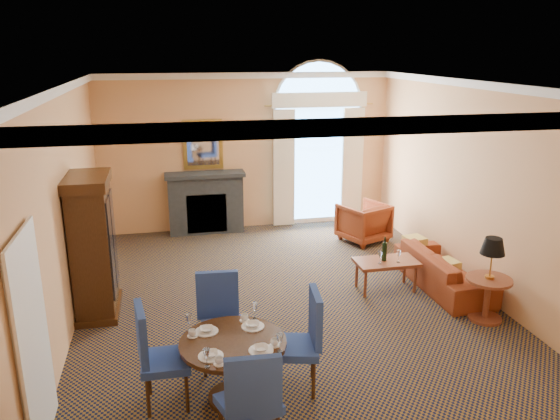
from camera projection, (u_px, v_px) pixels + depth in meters
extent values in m
plane|color=black|center=(287.00, 302.00, 8.18)|extent=(7.50, 7.50, 0.00)
cube|color=#EDAE71|center=(247.00, 152.00, 11.24)|extent=(6.00, 0.04, 3.20)
cube|color=#EDAE71|center=(64.00, 212.00, 7.12)|extent=(0.04, 7.50, 3.20)
cube|color=#EDAE71|center=(479.00, 189.00, 8.32)|extent=(0.04, 7.50, 3.20)
cube|color=silver|center=(288.00, 84.00, 7.27)|extent=(6.00, 7.50, 0.04)
cube|color=white|center=(288.00, 89.00, 7.28)|extent=(6.00, 7.50, 0.12)
cube|color=white|center=(33.00, 344.00, 5.04)|extent=(0.08, 0.90, 2.06)
cube|color=#33393D|center=(206.00, 204.00, 11.15)|extent=(1.50, 0.40, 1.20)
cube|color=#33393D|center=(205.00, 174.00, 10.94)|extent=(1.60, 0.46, 0.08)
cube|color=gold|center=(203.00, 144.00, 10.97)|extent=(0.80, 0.04, 1.00)
cube|color=silver|center=(203.00, 145.00, 10.95)|extent=(0.64, 0.02, 0.84)
cube|color=white|center=(317.00, 166.00, 11.62)|extent=(1.90, 0.04, 2.50)
cube|color=#96CCFB|center=(317.00, 166.00, 11.61)|extent=(1.70, 0.02, 2.30)
cylinder|color=white|center=(318.00, 107.00, 11.26)|extent=(1.90, 0.04, 1.90)
cube|color=#F1E8CC|center=(284.00, 169.00, 11.36)|extent=(0.45, 0.06, 2.45)
cube|color=#F1E8CC|center=(352.00, 166.00, 11.66)|extent=(0.45, 0.06, 2.45)
cube|color=#F1E8CC|center=(320.00, 100.00, 11.11)|extent=(2.00, 0.08, 0.30)
cube|color=#311B0B|center=(94.00, 251.00, 7.64)|extent=(0.51, 0.93, 1.86)
cube|color=#311B0B|center=(86.00, 181.00, 7.36)|extent=(0.58, 1.02, 0.15)
cube|color=#311B0B|center=(100.00, 308.00, 7.89)|extent=(0.58, 1.02, 0.09)
cylinder|color=#311B0B|center=(233.00, 343.00, 5.72)|extent=(1.13, 1.13, 0.05)
cylinder|color=#311B0B|center=(234.00, 373.00, 5.82)|extent=(0.15, 0.15, 0.67)
cylinder|color=#311B0B|center=(234.00, 397.00, 5.91)|extent=(0.57, 0.57, 0.06)
cylinder|color=white|center=(253.00, 326.00, 6.00)|extent=(0.26, 0.26, 0.01)
imported|color=white|center=(253.00, 324.00, 5.99)|extent=(0.15, 0.15, 0.04)
imported|color=white|center=(245.00, 317.00, 6.12)|extent=(0.09, 0.09, 0.07)
cylinder|color=white|center=(207.00, 331.00, 5.90)|extent=(0.26, 0.26, 0.01)
imported|color=white|center=(206.00, 329.00, 5.89)|extent=(0.15, 0.15, 0.04)
imported|color=white|center=(192.00, 333.00, 5.79)|extent=(0.09, 0.09, 0.07)
cylinder|color=white|center=(211.00, 356.00, 5.42)|extent=(0.26, 0.26, 0.01)
imported|color=white|center=(211.00, 354.00, 5.41)|extent=(0.15, 0.15, 0.04)
imported|color=white|center=(219.00, 360.00, 5.28)|extent=(0.09, 0.09, 0.07)
cylinder|color=white|center=(261.00, 350.00, 5.52)|extent=(0.26, 0.26, 0.01)
imported|color=white|center=(261.00, 348.00, 5.52)|extent=(0.15, 0.15, 0.04)
imported|color=white|center=(275.00, 342.00, 5.61)|extent=(0.09, 0.09, 0.07)
cube|color=navy|center=(222.00, 329.00, 6.39)|extent=(0.56, 0.56, 0.09)
cube|color=navy|center=(217.00, 295.00, 6.51)|extent=(0.51, 0.11, 0.60)
cylinder|color=#311B0B|center=(239.00, 340.00, 6.67)|extent=(0.04, 0.04, 0.46)
cylinder|color=#311B0B|center=(207.00, 341.00, 6.64)|extent=(0.04, 0.04, 0.46)
cylinder|color=#311B0B|center=(239.00, 357.00, 6.30)|extent=(0.04, 0.04, 0.46)
cylinder|color=#311B0B|center=(205.00, 359.00, 6.27)|extent=(0.04, 0.04, 0.46)
cube|color=navy|center=(249.00, 404.00, 5.03)|extent=(0.63, 0.63, 0.09)
cube|color=navy|center=(253.00, 388.00, 4.73)|extent=(0.51, 0.10, 0.60)
cylinder|color=#311B0B|center=(258.00, 411.00, 5.37)|extent=(0.04, 0.04, 0.46)
cube|color=navy|center=(296.00, 348.00, 5.98)|extent=(0.61, 0.61, 0.09)
cube|color=navy|center=(316.00, 318.00, 5.96)|extent=(0.13, 0.51, 0.60)
cylinder|color=#311B0B|center=(314.00, 380.00, 5.87)|extent=(0.04, 0.04, 0.46)
cylinder|color=#311B0B|center=(313.00, 360.00, 6.24)|extent=(0.04, 0.04, 0.46)
cylinder|color=#311B0B|center=(277.00, 379.00, 5.88)|extent=(0.04, 0.04, 0.46)
cylinder|color=#311B0B|center=(278.00, 359.00, 6.26)|extent=(0.04, 0.04, 0.46)
cube|color=navy|center=(166.00, 362.00, 5.72)|extent=(0.51, 0.51, 0.09)
cube|color=navy|center=(142.00, 335.00, 5.60)|extent=(0.14, 0.51, 0.60)
cylinder|color=#311B0B|center=(149.00, 376.00, 5.94)|extent=(0.04, 0.04, 0.46)
cylinder|color=#311B0B|center=(148.00, 398.00, 5.57)|extent=(0.04, 0.04, 0.46)
cylinder|color=#311B0B|center=(186.00, 372.00, 6.02)|extent=(0.04, 0.04, 0.46)
cylinder|color=#311B0B|center=(187.00, 393.00, 5.65)|extent=(0.04, 0.04, 0.46)
imported|color=#8F381A|center=(443.00, 270.00, 8.64)|extent=(0.82, 2.01, 0.58)
imported|color=#8F381A|center=(363.00, 222.00, 10.69)|extent=(1.08, 1.10, 0.77)
cube|color=brown|center=(386.00, 262.00, 8.48)|extent=(0.97, 0.54, 0.05)
cylinder|color=brown|center=(365.00, 284.00, 8.29)|extent=(0.05, 0.05, 0.43)
cylinder|color=brown|center=(415.00, 279.00, 8.46)|extent=(0.05, 0.05, 0.43)
cylinder|color=brown|center=(357.00, 274.00, 8.65)|extent=(0.05, 0.05, 0.43)
cylinder|color=brown|center=(404.00, 270.00, 8.82)|extent=(0.05, 0.05, 0.43)
cylinder|color=brown|center=(489.00, 280.00, 7.49)|extent=(0.62, 0.62, 0.04)
cylinder|color=brown|center=(487.00, 300.00, 7.58)|extent=(0.08, 0.08, 0.58)
cylinder|color=brown|center=(485.00, 318.00, 7.66)|extent=(0.46, 0.46, 0.04)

